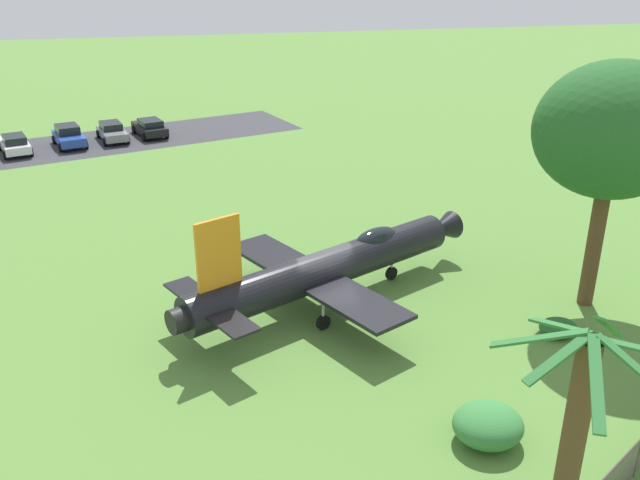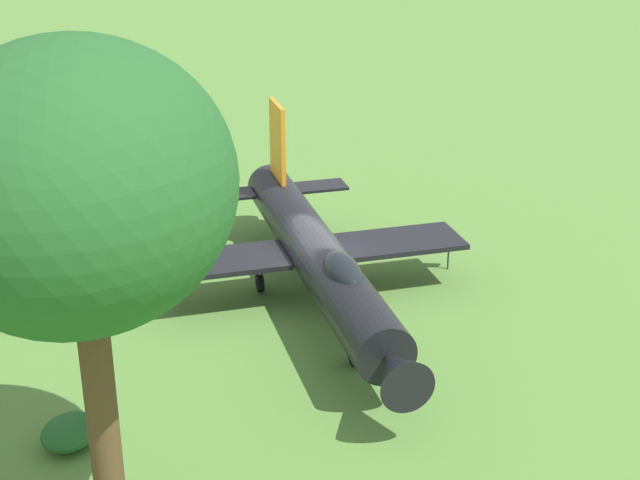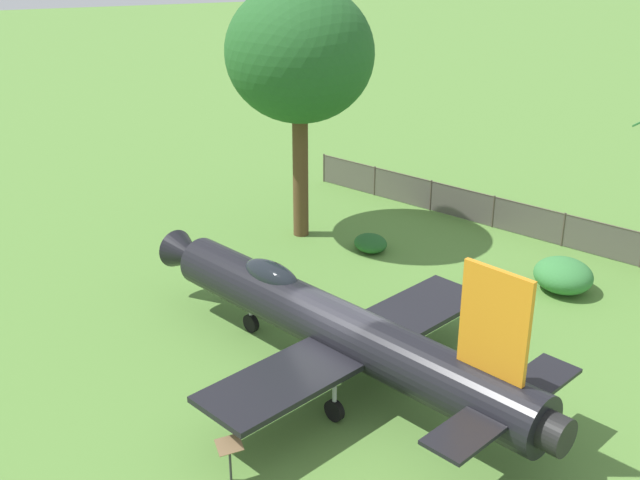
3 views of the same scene
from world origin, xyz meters
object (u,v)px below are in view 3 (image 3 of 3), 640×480
at_px(shrub_near_fence, 563,275).
at_px(info_plaque, 230,451).
at_px(shade_tree, 299,54).
at_px(shrub_by_tree, 371,243).
at_px(display_jet, 330,322).

bearing_deg(shrub_near_fence, info_plaque, 24.36).
height_order(shade_tree, shrub_near_fence, shade_tree).
bearing_deg(info_plaque, shrub_by_tree, -125.73).
bearing_deg(shade_tree, info_plaque, 66.18).
bearing_deg(info_plaque, display_jet, -136.39).
bearing_deg(shrub_by_tree, shade_tree, -50.40).
bearing_deg(shade_tree, shrub_near_fence, 132.03).
relative_size(display_jet, info_plaque, 12.16).
height_order(shrub_by_tree, info_plaque, info_plaque).
xyz_separation_m(shade_tree, shrub_near_fence, (-7.17, 7.96, -6.81)).
relative_size(shade_tree, shrub_near_fence, 4.66).
bearing_deg(shrub_near_fence, display_jet, 14.50).
bearing_deg(display_jet, info_plaque, 107.88).
relative_size(display_jet, shrub_near_fence, 6.41).
bearing_deg(shrub_near_fence, shrub_by_tree, -46.91).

